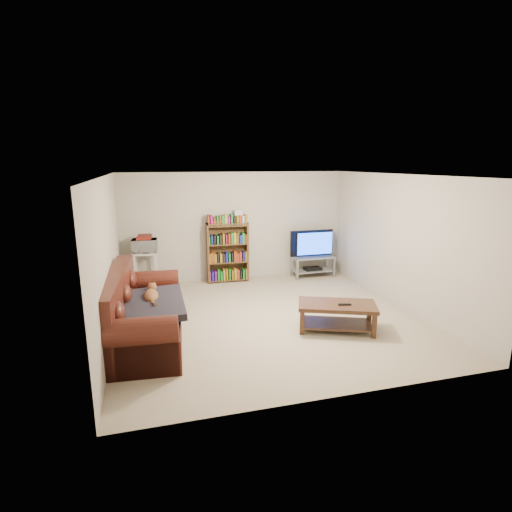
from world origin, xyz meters
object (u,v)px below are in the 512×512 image
object	(u,v)px
tv_stand	(313,263)
bookshelf	(227,252)
coffee_table	(337,312)
sofa	(139,317)

from	to	relation	value
tv_stand	bookshelf	distance (m)	2.01
coffee_table	sofa	bearing A→B (deg)	-166.71
sofa	coffee_table	bearing A→B (deg)	-4.20
sofa	tv_stand	distance (m)	4.57
sofa	tv_stand	world-z (taller)	sofa
coffee_table	tv_stand	size ratio (longest dim) A/B	1.39
sofa	tv_stand	bearing A→B (deg)	37.16
sofa	bookshelf	world-z (taller)	bookshelf
coffee_table	bookshelf	distance (m)	3.31
sofa	coffee_table	world-z (taller)	sofa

